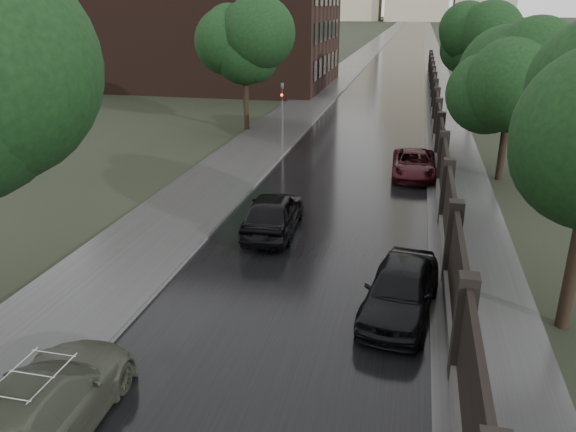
{
  "coord_description": "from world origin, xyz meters",
  "views": [
    {
      "loc": [
        3.15,
        -6.52,
        8.21
      ],
      "look_at": [
        -0.75,
        10.74,
        1.5
      ],
      "focal_mm": 35.0,
      "sensor_mm": 36.0,
      "label": 1
    }
  ],
  "objects_px": {
    "tree_right_c": "(478,49)",
    "car_right_far": "(414,164)",
    "tree_left_far": "(245,52)",
    "traffic_light": "(282,111)",
    "volga_sedan": "(39,409)",
    "hatchback_left": "(273,212)",
    "tree_right_b": "(512,78)",
    "car_right_near": "(401,289)"
  },
  "relations": [
    {
      "from": "traffic_light",
      "to": "car_right_near",
      "type": "distance_m",
      "value": 18.91
    },
    {
      "from": "tree_left_far",
      "to": "tree_right_c",
      "type": "bearing_deg",
      "value": 32.83
    },
    {
      "from": "tree_left_far",
      "to": "car_right_far",
      "type": "bearing_deg",
      "value": -36.66
    },
    {
      "from": "tree_left_far",
      "to": "car_right_far",
      "type": "distance_m",
      "value": 14.85
    },
    {
      "from": "volga_sedan",
      "to": "tree_right_c",
      "type": "bearing_deg",
      "value": -108.77
    },
    {
      "from": "tree_right_c",
      "to": "car_right_near",
      "type": "height_order",
      "value": "tree_right_c"
    },
    {
      "from": "tree_right_b",
      "to": "car_right_far",
      "type": "height_order",
      "value": "tree_right_b"
    },
    {
      "from": "car_right_near",
      "to": "tree_left_far",
      "type": "bearing_deg",
      "value": 124.22
    },
    {
      "from": "tree_right_b",
      "to": "car_right_far",
      "type": "xyz_separation_m",
      "value": [
        -4.17,
        -0.43,
        -4.3
      ]
    },
    {
      "from": "tree_left_far",
      "to": "volga_sedan",
      "type": "height_order",
      "value": "tree_left_far"
    },
    {
      "from": "tree_right_c",
      "to": "hatchback_left",
      "type": "relative_size",
      "value": 1.51
    },
    {
      "from": "tree_left_far",
      "to": "traffic_light",
      "type": "xyz_separation_m",
      "value": [
        3.7,
        -5.01,
        -2.84
      ]
    },
    {
      "from": "car_right_near",
      "to": "tree_right_b",
      "type": "bearing_deg",
      "value": 80.75
    },
    {
      "from": "tree_left_far",
      "to": "hatchback_left",
      "type": "height_order",
      "value": "tree_left_far"
    },
    {
      "from": "tree_left_far",
      "to": "traffic_light",
      "type": "bearing_deg",
      "value": -53.53
    },
    {
      "from": "car_right_far",
      "to": "tree_left_far",
      "type": "bearing_deg",
      "value": 141.63
    },
    {
      "from": "volga_sedan",
      "to": "hatchback_left",
      "type": "distance_m",
      "value": 11.84
    },
    {
      "from": "tree_left_far",
      "to": "car_right_near",
      "type": "xyz_separation_m",
      "value": [
        11.15,
        -22.31,
        -4.47
      ]
    },
    {
      "from": "traffic_light",
      "to": "volga_sedan",
      "type": "xyz_separation_m",
      "value": [
        0.7,
        -23.86,
        -1.63
      ]
    },
    {
      "from": "tree_right_c",
      "to": "volga_sedan",
      "type": "bearing_deg",
      "value": -105.94
    },
    {
      "from": "traffic_light",
      "to": "volga_sedan",
      "type": "bearing_deg",
      "value": -88.32
    },
    {
      "from": "tree_left_far",
      "to": "traffic_light",
      "type": "relative_size",
      "value": 1.85
    },
    {
      "from": "tree_right_c",
      "to": "hatchback_left",
      "type": "bearing_deg",
      "value": -108.9
    },
    {
      "from": "traffic_light",
      "to": "car_right_far",
      "type": "height_order",
      "value": "traffic_light"
    },
    {
      "from": "hatchback_left",
      "to": "traffic_light",
      "type": "bearing_deg",
      "value": -81.1
    },
    {
      "from": "tree_right_b",
      "to": "traffic_light",
      "type": "bearing_deg",
      "value": 165.76
    },
    {
      "from": "tree_left_far",
      "to": "car_right_far",
      "type": "relative_size",
      "value": 1.59
    },
    {
      "from": "traffic_light",
      "to": "tree_right_c",
      "type": "bearing_deg",
      "value": 51.82
    },
    {
      "from": "hatchback_left",
      "to": "tree_right_b",
      "type": "bearing_deg",
      "value": -138.13
    },
    {
      "from": "traffic_light",
      "to": "hatchback_left",
      "type": "bearing_deg",
      "value": -78.38
    },
    {
      "from": "car_right_near",
      "to": "car_right_far",
      "type": "relative_size",
      "value": 0.97
    },
    {
      "from": "car_right_far",
      "to": "hatchback_left",
      "type": "bearing_deg",
      "value": -122.15
    },
    {
      "from": "tree_right_b",
      "to": "tree_right_c",
      "type": "distance_m",
      "value": 18.0
    },
    {
      "from": "tree_right_c",
      "to": "volga_sedan",
      "type": "distance_m",
      "value": 40.64
    },
    {
      "from": "traffic_light",
      "to": "tree_left_far",
      "type": "bearing_deg",
      "value": 126.47
    },
    {
      "from": "tree_left_far",
      "to": "tree_right_c",
      "type": "xyz_separation_m",
      "value": [
        15.5,
        10.0,
        -0.29
      ]
    },
    {
      "from": "tree_right_b",
      "to": "tree_right_c",
      "type": "bearing_deg",
      "value": 90.0
    },
    {
      "from": "tree_left_far",
      "to": "car_right_far",
      "type": "height_order",
      "value": "tree_left_far"
    },
    {
      "from": "tree_right_b",
      "to": "traffic_light",
      "type": "xyz_separation_m",
      "value": [
        -11.8,
        2.99,
        -2.55
      ]
    },
    {
      "from": "tree_right_c",
      "to": "car_right_far",
      "type": "distance_m",
      "value": 19.38
    },
    {
      "from": "tree_right_c",
      "to": "car_right_far",
      "type": "bearing_deg",
      "value": -102.74
    },
    {
      "from": "tree_right_b",
      "to": "hatchback_left",
      "type": "xyz_separation_m",
      "value": [
        -9.3,
        -9.17,
        -4.16
      ]
    }
  ]
}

